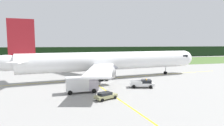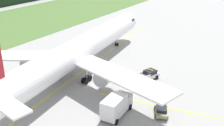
# 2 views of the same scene
# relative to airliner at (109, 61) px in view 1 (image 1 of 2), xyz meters

# --- Properties ---
(ground) EXTENTS (320.00, 320.00, 0.00)m
(ground) POSITION_rel_airliner_xyz_m (-2.34, -4.79, -4.85)
(ground) COLOR gray
(grass_verge) EXTENTS (320.00, 41.00, 0.04)m
(grass_verge) POSITION_rel_airliner_xyz_m (-2.34, 45.41, -4.83)
(grass_verge) COLOR #486830
(grass_verge) RESTS_ON ground
(distant_tree_line) EXTENTS (288.00, 5.48, 7.58)m
(distant_tree_line) POSITION_rel_airliner_xyz_m (-2.34, 75.73, -1.06)
(distant_tree_line) COLOR black
(distant_tree_line) RESTS_ON ground
(taxiway_centerline_main) EXTENTS (78.82, 9.73, 0.01)m
(taxiway_centerline_main) POSITION_rel_airliner_xyz_m (0.68, 0.08, -4.84)
(taxiway_centerline_main) COLOR yellow
(taxiway_centerline_main) RESTS_ON ground
(taxiway_centerline_spur) EXTENTS (3.75, 28.90, 0.01)m
(taxiway_centerline_spur) POSITION_rel_airliner_xyz_m (-3.05, -22.70, -4.84)
(taxiway_centerline_spur) COLOR yellow
(taxiway_centerline_spur) RESTS_ON ground
(airliner) EXTENTS (59.19, 44.11, 15.74)m
(airliner) POSITION_rel_airliner_xyz_m (0.00, 0.00, 0.00)
(airliner) COLOR white
(airliner) RESTS_ON ground
(ops_pickup_truck) EXTENTS (5.77, 3.61, 1.94)m
(ops_pickup_truck) POSITION_rel_airliner_xyz_m (4.63, -13.10, -3.94)
(ops_pickup_truck) COLOR white
(ops_pickup_truck) RESTS_ON ground
(catering_truck) EXTENTS (6.40, 2.90, 3.42)m
(catering_truck) POSITION_rel_airliner_xyz_m (-9.34, -14.19, -3.12)
(catering_truck) COLOR #AFA7B7
(catering_truck) RESTS_ON ground
(staff_car) EXTENTS (4.39, 3.24, 1.30)m
(staff_car) POSITION_rel_airliner_xyz_m (-5.56, -19.96, -4.15)
(staff_car) COLOR #949365
(staff_car) RESTS_ON ground
(apron_cone) EXTENTS (0.52, 0.52, 0.66)m
(apron_cone) POSITION_rel_airliner_xyz_m (5.58, -9.17, -4.53)
(apron_cone) COLOR black
(apron_cone) RESTS_ON ground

